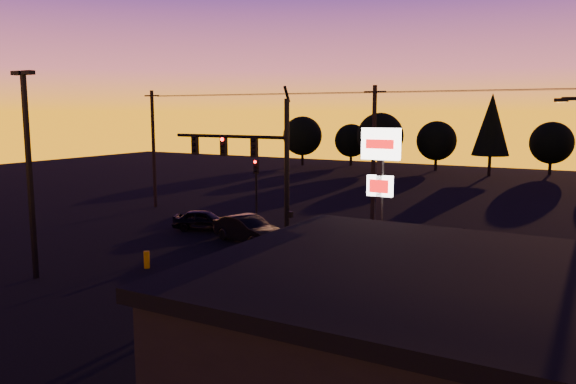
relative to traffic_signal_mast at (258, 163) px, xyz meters
The scene contains 21 objects.
ground 6.35m from the traffic_signal_mast, 88.59° to the right, with size 120.00×120.00×0.00m, color black.
lane_arrow 5.48m from the traffic_signal_mast, 75.57° to the right, with size 1.20×3.10×0.01m.
traffic_signal_mast is the anchor object (origin of this frame).
secondary_signal 9.19m from the traffic_signal_mast, 123.19° to the left, with size 0.30×0.31×4.35m.
parking_lot_light 10.19m from the traffic_signal_mast, 136.63° to the right, with size 1.25×0.30×9.14m.
pylon_sign 7.52m from the traffic_signal_mast, 19.36° to the right, with size 1.50×0.28×6.80m.
utility_pole_0 18.79m from the traffic_signal_mast, 147.82° to the left, with size 1.40×0.26×9.00m.
utility_pole_1 10.23m from the traffic_signal_mast, 78.16° to the left, with size 1.40×0.26×9.00m.
power_wires 10.85m from the traffic_signal_mast, 78.16° to the left, with size 36.00×1.22×0.07m.
store_building 17.64m from the traffic_signal_mast, 41.26° to the right, with size 12.40×8.40×4.25m.
bollard 7.01m from the traffic_signal_mast, 141.30° to the right, with size 0.28×0.28×0.83m, color #CD9C00.
tree_0 50.96m from the traffic_signal_mast, 115.46° to the left, with size 5.36×5.36×6.74m.
tree_1 51.54m from the traffic_signal_mast, 107.98° to the left, with size 4.54×4.54×5.71m.
tree_2 45.11m from the traffic_signal_mast, 102.68° to the left, with size 5.77×5.78×7.26m.
tree_3 48.18m from the traffic_signal_mast, 94.65° to the left, with size 4.95×4.95×6.22m.
tree_4 45.12m from the traffic_signal_mast, 86.06° to the left, with size 4.18×4.18×9.50m.
tree_5 50.84m from the traffic_signal_mast, 79.69° to the left, with size 4.95×4.95×6.22m.
car_left 9.68m from the traffic_signal_mast, 145.83° to the left, with size 1.54×3.82×1.30m, color black.
car_mid 6.18m from the traffic_signal_mast, 129.90° to the left, with size 1.61×4.62×1.52m, color black.
car_right 9.99m from the traffic_signal_mast, 43.51° to the left, with size 1.75×4.30×1.25m, color black.
suv_parked 11.74m from the traffic_signal_mast, 42.01° to the right, with size 2.26×4.90×1.36m, color black.
Camera 1 is at (14.34, -18.72, 7.42)m, focal length 35.00 mm.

